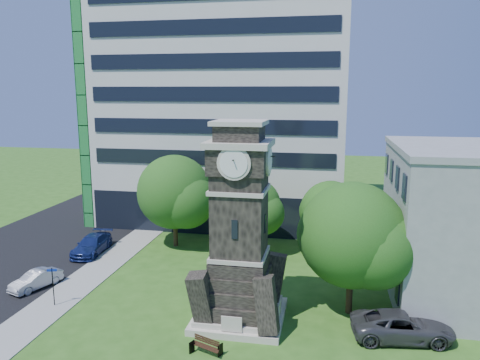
% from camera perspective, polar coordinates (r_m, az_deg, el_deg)
% --- Properties ---
extents(ground, '(160.00, 160.00, 0.00)m').
position_cam_1_polar(ground, '(29.18, -6.90, -17.69)').
color(ground, '#2E5B1A').
rests_on(ground, ground).
extents(sidewalk, '(3.00, 70.00, 0.06)m').
position_cam_1_polar(sidewalk, '(36.92, -18.94, -11.85)').
color(sidewalk, gray).
rests_on(sidewalk, ground).
extents(clock_tower, '(5.40, 5.40, 12.22)m').
position_cam_1_polar(clock_tower, '(28.19, -0.04, -6.96)').
color(clock_tower, beige).
rests_on(clock_tower, ground).
extents(office_tall, '(26.20, 15.11, 28.60)m').
position_cam_1_polar(office_tall, '(51.46, -1.82, 11.17)').
color(office_tall, silver).
rests_on(office_tall, ground).
extents(car_street_mid, '(2.53, 3.98, 1.24)m').
position_cam_1_polar(car_street_mid, '(37.11, -23.62, -11.09)').
color(car_street_mid, '#9D9EA5').
rests_on(car_street_mid, ground).
extents(car_street_north, '(2.51, 5.39, 1.52)m').
position_cam_1_polar(car_street_north, '(42.91, -17.61, -7.53)').
color(car_street_north, navy).
rests_on(car_street_north, ground).
extents(car_east_lot, '(5.98, 3.32, 1.58)m').
position_cam_1_polar(car_east_lot, '(29.22, 19.17, -16.45)').
color(car_east_lot, '#424246').
rests_on(car_east_lot, ground).
extents(park_bench, '(1.67, 0.45, 0.86)m').
position_cam_1_polar(park_bench, '(26.63, -4.13, -19.49)').
color(park_bench, black).
rests_on(park_bench, ground).
extents(street_sign, '(0.63, 0.06, 2.64)m').
position_cam_1_polar(street_sign, '(33.40, -21.85, -11.50)').
color(street_sign, black).
rests_on(street_sign, ground).
extents(tree_nw, '(7.31, 6.65, 8.34)m').
position_cam_1_polar(tree_nw, '(42.18, -7.87, -1.72)').
color(tree_nw, '#332114').
rests_on(tree_nw, ground).
extents(tree_nc, '(5.41, 4.92, 6.61)m').
position_cam_1_polar(tree_nc, '(40.32, 1.62, -3.42)').
color(tree_nc, '#332114').
rests_on(tree_nc, ground).
extents(tree_ne, '(5.69, 5.17, 6.40)m').
position_cam_1_polar(tree_ne, '(40.79, 11.07, -3.92)').
color(tree_ne, '#332114').
rests_on(tree_ne, ground).
extents(tree_east, '(7.24, 6.59, 8.46)m').
position_cam_1_polar(tree_east, '(29.87, 13.66, -6.89)').
color(tree_east, '#332114').
rests_on(tree_east, ground).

